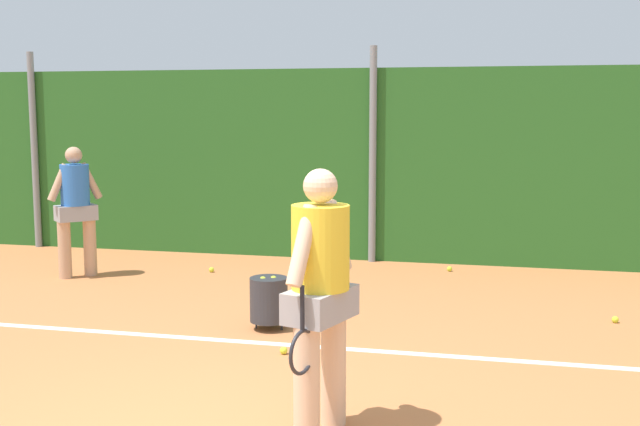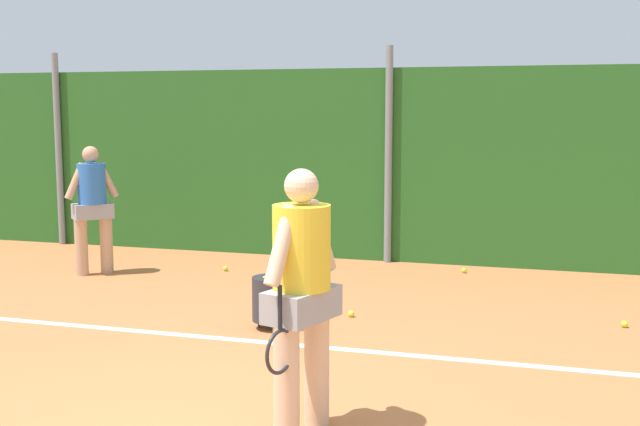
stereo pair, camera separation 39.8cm
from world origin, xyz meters
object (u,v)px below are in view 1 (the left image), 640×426
Objects in this scene: ball_hopper at (269,299)px; tennis_ball_3 at (211,270)px; tennis_ball_4 at (615,320)px; tennis_ball_6 at (347,313)px; tennis_ball_5 at (450,269)px; tennis_ball_1 at (284,350)px; player_backcourt_far at (76,204)px; player_foreground_near at (320,288)px.

tennis_ball_3 is at bearing 122.24° from ball_hopper.
tennis_ball_4 and tennis_ball_6 have the same top height.
tennis_ball_5 is at bearing 64.45° from ball_hopper.
tennis_ball_1 is 3.36m from tennis_ball_4.
player_backcourt_far is at bearing -162.90° from tennis_ball_5.
tennis_ball_1 is 1.36m from tennis_ball_6.
tennis_ball_4 is 2.64m from tennis_ball_6.
tennis_ball_1 is at bearing -59.15° from tennis_ball_3.
tennis_ball_3 is 3.06m from tennis_ball_5.
player_foreground_near reaches higher than player_backcourt_far.
tennis_ball_4 is 1.00× the size of tennis_ball_6.
tennis_ball_5 is 1.00× the size of tennis_ball_6.
player_foreground_near reaches higher than tennis_ball_6.
tennis_ball_1 and tennis_ball_3 have the same top height.
tennis_ball_1 is (-0.68, 1.53, -0.93)m from player_foreground_near.
tennis_ball_4 is at bearing 16.98° from ball_hopper.
tennis_ball_3 is at bearing 120.85° from tennis_ball_1.
tennis_ball_1 is at bearing -149.52° from tennis_ball_4.
player_foreground_near is 5.45m from tennis_ball_5.
tennis_ball_4 is (6.25, -0.74, -0.88)m from player_backcourt_far.
player_backcourt_far is 1.87m from tennis_ball_3.
tennis_ball_3 and tennis_ball_5 have the same top height.
tennis_ball_5 and tennis_ball_6 have the same top height.
ball_hopper is 0.92m from tennis_ball_6.
tennis_ball_5 is (4.49, 1.38, -0.88)m from player_backcourt_far.
tennis_ball_4 is 1.00× the size of tennis_ball_5.
tennis_ball_3 is 1.00× the size of tennis_ball_4.
tennis_ball_5 is at bearing 73.41° from tennis_ball_1.
tennis_ball_6 is at bearing -63.60° from player_backcourt_far.
tennis_ball_6 is at bearing -171.93° from tennis_ball_4.
tennis_ball_3 is at bearing 163.90° from tennis_ball_4.
ball_hopper is at bearing -137.55° from player_foreground_near.
player_foreground_near is at bearing -61.35° from tennis_ball_3.
tennis_ball_5 is at bearing -29.59° from player_backcourt_far.
tennis_ball_3 is 2.73m from tennis_ball_6.
ball_hopper is 2.79m from tennis_ball_3.
tennis_ball_3 is 1.00× the size of tennis_ball_5.
ball_hopper reaches higher than tennis_ball_3.
tennis_ball_6 is (-0.40, 2.86, -0.93)m from player_foreground_near.
ball_hopper is at bearing -135.49° from tennis_ball_6.
ball_hopper is at bearing -76.53° from player_backcourt_far.
tennis_ball_6 is at bearing -39.36° from tennis_ball_3.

